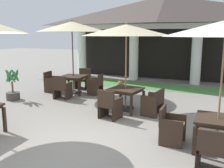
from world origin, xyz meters
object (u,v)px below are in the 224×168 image
at_px(patio_chair_near_foreground_south, 110,105).
at_px(patio_chair_mid_right_south, 216,150).
at_px(patio_table_near_foreground, 126,91).
at_px(patio_chair_far_back_west, 52,82).
at_px(patio_table_far_back, 73,78).
at_px(terracotta_urn, 120,84).
at_px(patio_umbrella_near_foreground, 126,31).
at_px(patio_chair_far_back_south, 62,88).
at_px(patio_table_mid_right, 218,123).
at_px(patio_chair_near_foreground_east, 153,102).
at_px(potted_palm_left_edge, 13,90).
at_px(patio_chair_far_back_east, 96,85).
at_px(patio_chair_far_back_north, 83,80).
at_px(patio_umbrella_far_back, 72,27).
at_px(patio_chair_mid_right_west, 171,127).

xyz_separation_m(patio_chair_near_foreground_south, patio_chair_mid_right_south, (2.94, -1.96, 0.03)).
bearing_deg(patio_table_near_foreground, patio_chair_far_back_west, 161.03).
distance_m(patio_table_far_back, terracotta_urn, 2.23).
xyz_separation_m(patio_umbrella_near_foreground, patio_chair_far_back_south, (-2.75, 0.45, -2.12)).
xyz_separation_m(patio_umbrella_near_foreground, patio_table_mid_right, (2.80, -1.95, -1.91)).
xyz_separation_m(patio_chair_near_foreground_east, potted_palm_left_edge, (-5.28, -0.31, -0.01)).
height_order(patio_chair_near_foreground_east, terracotta_urn, patio_chair_near_foreground_east).
relative_size(patio_table_near_foreground, patio_chair_far_back_west, 1.24).
height_order(patio_table_far_back, patio_chair_far_back_east, patio_chair_far_back_east).
xyz_separation_m(patio_table_mid_right, patio_chair_far_back_south, (-5.55, 2.40, -0.21)).
distance_m(patio_table_near_foreground, patio_chair_near_foreground_south, 0.99).
relative_size(patio_chair_far_back_north, patio_chair_far_back_south, 0.97).
height_order(patio_table_far_back, patio_umbrella_far_back, patio_umbrella_far_back).
xyz_separation_m(patio_table_near_foreground, patio_chair_near_foreground_east, (0.95, -0.13, -0.24)).
bearing_deg(potted_palm_left_edge, patio_table_mid_right, -11.93).
height_order(patio_chair_mid_right_south, potted_palm_left_edge, potted_palm_left_edge).
height_order(patio_table_near_foreground, patio_chair_far_back_north, patio_chair_far_back_north).
distance_m(patio_table_mid_right, patio_chair_far_back_south, 6.05).
bearing_deg(patio_chair_far_back_west, patio_table_near_foreground, 64.18).
relative_size(patio_umbrella_near_foreground, patio_chair_mid_right_south, 3.28).
relative_size(patio_chair_mid_right_south, patio_chair_far_back_west, 1.00).
distance_m(patio_chair_far_back_north, patio_chair_far_back_east, 1.41).
relative_size(patio_table_far_back, patio_chair_far_back_west, 1.27).
bearing_deg(patio_chair_far_back_north, patio_chair_mid_right_west, 130.83).
xyz_separation_m(patio_umbrella_near_foreground, patio_chair_far_back_north, (-2.98, 2.44, -2.13)).
bearing_deg(patio_chair_far_back_east, patio_chair_far_back_west, 90.00).
distance_m(patio_chair_near_foreground_east, patio_umbrella_far_back, 4.73).
bearing_deg(patio_chair_far_back_east, patio_chair_far_back_south, 135.30).
xyz_separation_m(patio_chair_near_foreground_south, potted_palm_left_edge, (-4.20, 0.51, -0.01)).
distance_m(patio_table_near_foreground, patio_chair_far_back_north, 3.86).
relative_size(patio_chair_near_foreground_south, patio_chair_near_foreground_east, 1.09).
relative_size(patio_table_near_foreground, patio_umbrella_near_foreground, 0.38).
distance_m(patio_chair_near_foreground_east, patio_table_far_back, 4.13).
relative_size(patio_table_mid_right, patio_chair_far_back_south, 1.00).
relative_size(patio_table_near_foreground, patio_chair_mid_right_south, 1.25).
xyz_separation_m(patio_chair_far_back_north, terracotta_urn, (1.56, 0.65, -0.21)).
height_order(patio_chair_mid_right_west, patio_table_far_back, patio_chair_mid_right_west).
relative_size(patio_chair_mid_right_west, patio_umbrella_far_back, 0.28).
bearing_deg(patio_table_near_foreground, patio_chair_far_back_east, 140.30).
distance_m(patio_umbrella_near_foreground, patio_chair_mid_right_south, 4.56).
bearing_deg(patio_chair_far_back_south, patio_chair_mid_right_west, -34.55).
distance_m(patio_chair_near_foreground_east, terracotta_urn, 4.01).
bearing_deg(potted_palm_left_edge, terracotta_urn, 50.57).
relative_size(patio_chair_near_foreground_east, terracotta_urn, 1.86).
relative_size(potted_palm_left_edge, terracotta_urn, 2.78).
bearing_deg(patio_chair_near_foreground_east, potted_palm_left_edge, 101.30).
bearing_deg(patio_umbrella_near_foreground, patio_table_mid_right, -34.85).
relative_size(patio_chair_near_foreground_south, patio_chair_far_back_south, 0.96).
distance_m(patio_table_near_foreground, patio_chair_far_back_east, 2.46).
xyz_separation_m(patio_chair_mid_right_west, patio_chair_far_back_south, (-4.59, 2.41, 0.02)).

